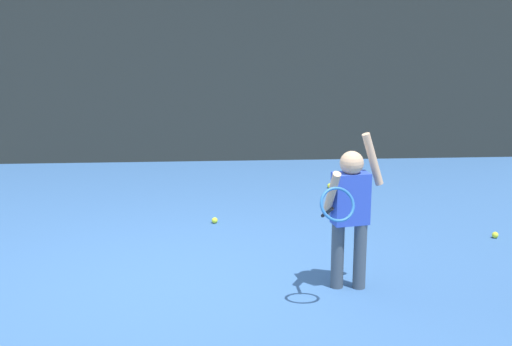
{
  "coord_description": "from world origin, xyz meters",
  "views": [
    {
      "loc": [
        0.35,
        -5.95,
        2.47
      ],
      "look_at": [
        0.75,
        0.48,
        0.85
      ],
      "focal_mm": 50.31,
      "sensor_mm": 36.0,
      "label": 1
    }
  ],
  "objects_px": {
    "tennis_player": "(350,207)",
    "tennis_ball_2": "(330,186)",
    "tennis_ball_0": "(215,220)",
    "tennis_ball_1": "(495,235)"
  },
  "relations": [
    {
      "from": "tennis_player",
      "to": "tennis_ball_2",
      "type": "distance_m",
      "value": 3.34
    },
    {
      "from": "tennis_ball_0",
      "to": "tennis_ball_2",
      "type": "height_order",
      "value": "same"
    },
    {
      "from": "tennis_player",
      "to": "tennis_ball_1",
      "type": "relative_size",
      "value": 20.46
    },
    {
      "from": "tennis_ball_0",
      "to": "tennis_ball_2",
      "type": "distance_m",
      "value": 2.04
    },
    {
      "from": "tennis_ball_0",
      "to": "tennis_ball_1",
      "type": "distance_m",
      "value": 2.98
    },
    {
      "from": "tennis_ball_0",
      "to": "tennis_player",
      "type": "bearing_deg",
      "value": -58.9
    },
    {
      "from": "tennis_ball_0",
      "to": "tennis_ball_1",
      "type": "height_order",
      "value": "same"
    },
    {
      "from": "tennis_player",
      "to": "tennis_ball_0",
      "type": "bearing_deg",
      "value": 110.33
    },
    {
      "from": "tennis_player",
      "to": "tennis_ball_2",
      "type": "xyz_separation_m",
      "value": [
        0.38,
        3.24,
        -0.69
      ]
    },
    {
      "from": "tennis_player",
      "to": "tennis_ball_1",
      "type": "bearing_deg",
      "value": 23.23
    }
  ]
}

